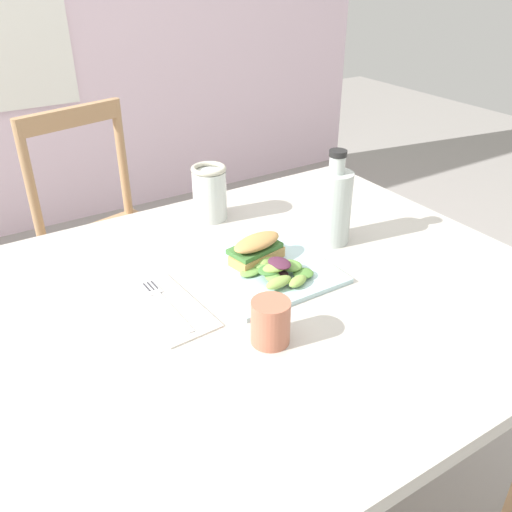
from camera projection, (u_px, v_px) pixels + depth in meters
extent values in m
cube|color=#BCB7AD|center=(227.00, 309.00, 1.01)|extent=(1.27, 0.92, 0.03)
cube|color=tan|center=(322.00, 289.00, 1.74)|extent=(0.07, 0.07, 0.71)
cylinder|color=tan|center=(110.00, 345.00, 1.72)|extent=(0.03, 0.03, 0.43)
cylinder|color=tan|center=(193.00, 301.00, 1.93)|extent=(0.03, 0.03, 0.43)
cylinder|color=tan|center=(57.00, 302.00, 1.92)|extent=(0.03, 0.03, 0.43)
cylinder|color=tan|center=(137.00, 267.00, 2.13)|extent=(0.03, 0.03, 0.43)
cube|color=tan|center=(117.00, 246.00, 1.81)|extent=(0.48, 0.48, 0.02)
cylinder|color=tan|center=(30.00, 185.00, 1.71)|extent=(0.03, 0.03, 0.42)
cylinder|color=tan|center=(122.00, 158.00, 1.92)|extent=(0.03, 0.03, 0.42)
cube|color=tan|center=(70.00, 117.00, 1.73)|extent=(0.36, 0.11, 0.06)
cube|color=silver|center=(267.00, 271.00, 1.09)|extent=(0.25, 0.25, 0.01)
cube|color=tan|center=(257.00, 256.00, 1.11)|extent=(0.12, 0.07, 0.02)
cube|color=#3D7033|center=(255.00, 248.00, 1.11)|extent=(0.12, 0.08, 0.01)
ellipsoid|color=tan|center=(257.00, 242.00, 1.09)|extent=(0.12, 0.07, 0.02)
ellipsoid|color=#4C2338|center=(278.00, 274.00, 1.06)|extent=(0.04, 0.04, 0.01)
ellipsoid|color=#6B9E47|center=(251.00, 271.00, 1.07)|extent=(0.06, 0.04, 0.01)
ellipsoid|color=#6B9E47|center=(264.00, 266.00, 1.08)|extent=(0.05, 0.06, 0.01)
ellipsoid|color=#3D7033|center=(269.00, 270.00, 1.05)|extent=(0.04, 0.04, 0.01)
ellipsoid|color=#4C2338|center=(279.00, 263.00, 1.05)|extent=(0.05, 0.06, 0.01)
ellipsoid|color=#518438|center=(303.00, 273.00, 1.06)|extent=(0.05, 0.05, 0.01)
ellipsoid|color=#6B9E47|center=(273.00, 276.00, 1.04)|extent=(0.04, 0.05, 0.01)
ellipsoid|color=#6B9E47|center=(291.00, 266.00, 1.07)|extent=(0.05, 0.05, 0.01)
ellipsoid|color=#84A84C|center=(265.00, 262.00, 1.09)|extent=(0.05, 0.05, 0.02)
ellipsoid|color=#84A84C|center=(298.00, 281.00, 1.03)|extent=(0.05, 0.04, 0.02)
ellipsoid|color=#84A84C|center=(275.00, 267.00, 1.05)|extent=(0.05, 0.04, 0.01)
ellipsoid|color=#84A84C|center=(279.00, 282.00, 1.02)|extent=(0.06, 0.03, 0.02)
cube|color=silver|center=(168.00, 308.00, 0.99)|extent=(0.12, 0.22, 0.00)
cube|color=silver|center=(173.00, 312.00, 0.97)|extent=(0.01, 0.14, 0.00)
cube|color=silver|center=(152.00, 288.00, 1.03)|extent=(0.03, 0.05, 0.00)
cube|color=#38383D|center=(154.00, 285.00, 1.04)|extent=(0.00, 0.03, 0.00)
cube|color=#38383D|center=(150.00, 286.00, 1.04)|extent=(0.00, 0.03, 0.00)
cube|color=#38383D|center=(146.00, 287.00, 1.03)|extent=(0.00, 0.03, 0.00)
cylinder|color=#472819|center=(333.00, 218.00, 1.18)|extent=(0.07, 0.07, 0.11)
cylinder|color=#B2BCB7|center=(334.00, 208.00, 1.17)|extent=(0.08, 0.08, 0.16)
cylinder|color=#B2BCB7|center=(337.00, 164.00, 1.12)|extent=(0.03, 0.03, 0.04)
cylinder|color=black|center=(338.00, 153.00, 1.11)|extent=(0.04, 0.04, 0.01)
cylinder|color=#C67528|center=(210.00, 200.00, 1.29)|extent=(0.07, 0.07, 0.10)
cylinder|color=silver|center=(210.00, 195.00, 1.29)|extent=(0.08, 0.08, 0.12)
torus|color=#B7B29E|center=(209.00, 169.00, 1.25)|extent=(0.08, 0.08, 0.01)
cylinder|color=#B2664C|center=(270.00, 322.00, 0.89)|extent=(0.07, 0.07, 0.08)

